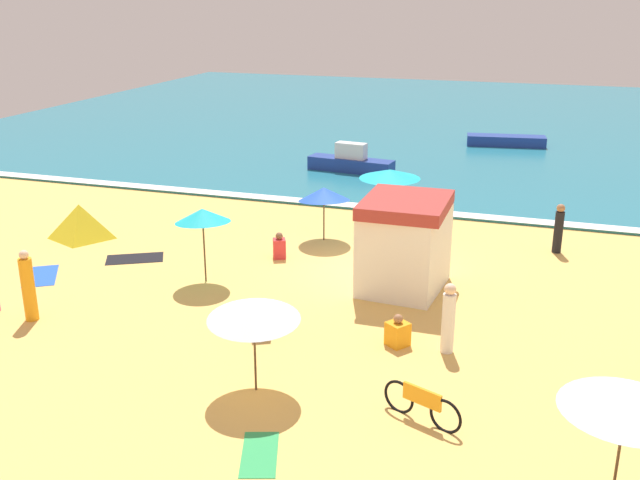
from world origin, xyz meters
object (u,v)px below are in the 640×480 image
beach_umbrella_6 (627,399)px  beachgoer_0 (261,322)px  beachgoer_3 (559,229)px  beachgoer_5 (28,287)px  lifeguard_cabana (404,243)px  small_boat_1 (351,162)px  beach_umbrella_1 (390,174)px  beach_tent (80,222)px  beach_umbrella_7 (254,309)px  beachgoer_1 (398,333)px  beach_umbrella_4 (324,194)px  beach_umbrella_5 (202,216)px  beachgoer_2 (448,319)px  small_boat_0 (506,141)px  beachgoer_6 (279,247)px  parked_bicycle (422,404)px

beach_umbrella_6 → beachgoer_0: (-8.00, 4.23, -1.74)m
beachgoer_3 → beachgoer_5: bearing=-143.2°
lifeguard_cabana → small_boat_1: 14.08m
beach_umbrella_1 → beach_tent: size_ratio=1.48×
beach_umbrella_1 → beach_umbrella_7: beach_umbrella_7 is taller
beach_umbrella_7 → beach_tent: size_ratio=1.20×
beachgoer_1 → beachgoer_5: (-9.39, -1.53, 0.58)m
beach_umbrella_4 → beach_umbrella_6: size_ratio=1.01×
beach_umbrella_5 → small_boat_1: beach_umbrella_5 is taller
beachgoer_2 → small_boat_0: size_ratio=0.41×
small_boat_0 → small_boat_1: small_boat_1 is taller
beachgoer_1 → beach_tent: bearing=159.6°
beach_tent → beach_umbrella_7: bearing=-37.8°
small_boat_1 → beach_umbrella_4: bearing=-79.6°
beach_umbrella_1 → beachgoer_1: size_ratio=3.86×
lifeguard_cabana → beachgoer_1: 3.80m
beach_umbrella_5 → beachgoer_0: (2.92, -2.80, -1.68)m
beachgoer_5 → small_boat_1: bearing=79.1°
beachgoer_0 → beachgoer_2: size_ratio=0.48×
beachgoer_3 → beachgoer_6: 9.10m
small_boat_0 → lifeguard_cabana: bearing=-93.2°
beach_umbrella_1 → beachgoer_2: (3.65, -9.65, -0.98)m
beach_umbrella_5 → beachgoer_3: beach_umbrella_5 is taller
beachgoer_0 → small_boat_1: bearing=98.4°
lifeguard_cabana → parked_bicycle: lifeguard_cabana is taller
beachgoer_3 → small_boat_1: bearing=138.0°
small_boat_0 → beachgoer_3: bearing=-80.0°
beachgoer_0 → beachgoer_1: bearing=8.6°
small_boat_1 → lifeguard_cabana: bearing=-68.1°
beach_umbrella_1 → beachgoer_1: beach_umbrella_1 is taller
beachgoer_0 → parked_bicycle: bearing=-29.9°
beach_tent → lifeguard_cabana: bearing=-4.6°
beach_umbrella_7 → small_boat_1: bearing=99.9°
beach_umbrella_5 → beach_umbrella_6: (10.92, -7.03, 0.06)m
beach_umbrella_5 → beach_umbrella_1: bearing=62.7°
parked_bicycle → small_boat_1: small_boat_1 is taller
beachgoer_3 → small_boat_0: beachgoer_3 is taller
beach_tent → beach_umbrella_6: bearing=-28.9°
beachgoer_1 → beachgoer_2: bearing=1.7°
beachgoer_1 → beachgoer_3: (3.53, 8.15, 0.48)m
beachgoer_5 → small_boat_1: beachgoer_5 is taller
small_boat_0 → beachgoer_2: bearing=-88.6°
beach_umbrella_7 → small_boat_0: 28.26m
beach_umbrella_1 → beach_umbrella_7: (0.02, -12.70, 0.07)m
beach_umbrella_6 → parked_bicycle: 4.20m
beachgoer_2 → small_boat_0: bearing=91.4°
beach_umbrella_4 → beachgoer_2: beach_umbrella_4 is taller
beachgoer_2 → lifeguard_cabana: bearing=117.0°
beach_tent → beachgoer_5: beachgoer_5 is taller
beach_tent → beachgoer_0: (8.78, -5.02, -0.27)m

